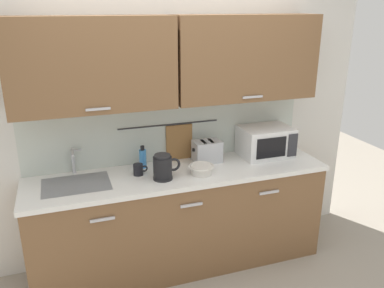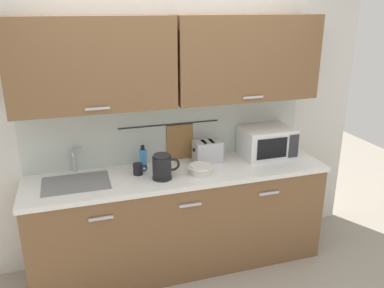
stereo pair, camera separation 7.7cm
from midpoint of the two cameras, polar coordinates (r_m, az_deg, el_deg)
ground at (r=3.56m, az=0.37°, el=-19.24°), size 8.00×8.00×0.00m
counter_unit at (r=3.54m, az=-1.30°, el=-10.57°), size 2.53×0.64×0.90m
back_wall_assembly at (r=3.37m, az=-2.37°, el=7.37°), size 3.70×0.41×2.50m
sink_faucet at (r=3.39m, az=-16.01°, el=-1.78°), size 0.09×0.17×0.22m
microwave at (r=3.70m, az=11.25°, el=0.28°), size 0.46×0.35×0.27m
electric_kettle at (r=3.17m, az=-3.56°, el=-3.30°), size 0.23×0.16×0.21m
dish_soap_bottle at (r=3.42m, az=-6.40°, el=-1.96°), size 0.06×0.06×0.20m
mug_near_sink at (r=3.29m, az=-7.05°, el=-3.59°), size 0.12×0.08×0.09m
mixing_bowl at (r=3.27m, az=1.98°, el=-3.61°), size 0.21×0.21×0.08m
toaster at (r=3.52m, az=2.87°, el=-1.05°), size 0.26×0.17×0.19m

